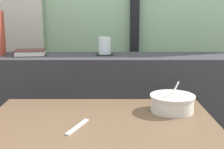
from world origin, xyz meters
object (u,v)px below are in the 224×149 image
(juice_glass, at_px, (105,47))
(closed_book, at_px, (30,53))
(coaster_square, at_px, (105,54))
(fork_utensil, at_px, (78,127))
(soup_bowl, at_px, (173,103))

(juice_glass, bearing_deg, closed_book, -176.99)
(coaster_square, bearing_deg, closed_book, -176.99)
(coaster_square, xyz_separation_m, closed_book, (-0.44, -0.02, 0.01))
(coaster_square, height_order, closed_book, closed_book)
(juice_glass, relative_size, fork_utensil, 0.59)
(fork_utensil, bearing_deg, juice_glass, 103.87)
(fork_utensil, bearing_deg, closed_book, 138.29)
(coaster_square, height_order, soup_bowl, coaster_square)
(closed_book, distance_m, soup_bowl, 0.92)
(soup_bowl, bearing_deg, coaster_square, 121.39)
(soup_bowl, bearing_deg, fork_utensil, -154.08)
(coaster_square, relative_size, closed_book, 0.52)
(closed_book, height_order, soup_bowl, closed_book)
(soup_bowl, xyz_separation_m, fork_utensil, (-0.40, -0.20, -0.03))
(juice_glass, xyz_separation_m, soup_bowl, (0.31, -0.51, -0.19))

